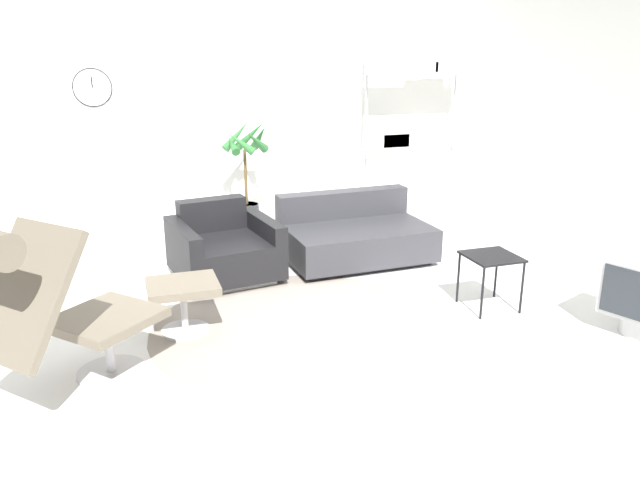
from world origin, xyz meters
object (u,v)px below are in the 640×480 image
at_px(lounge_chair, 47,295).
at_px(ottoman, 183,294).
at_px(armchair_red, 224,251).
at_px(couch_low, 354,237).
at_px(potted_plant, 247,179).
at_px(shelf_unit, 411,112).
at_px(side_table, 491,262).

distance_m(lounge_chair, ottoman, 1.17).
xyz_separation_m(armchair_red, couch_low, (1.33, 0.10, -0.03)).
xyz_separation_m(lounge_chair, couch_low, (2.63, 1.91, -0.46)).
bearing_deg(armchair_red, potted_plant, -118.59).
xyz_separation_m(ottoman, shelf_unit, (3.20, 2.83, 0.96)).
height_order(ottoman, potted_plant, potted_plant).
height_order(ottoman, couch_low, couch_low).
xyz_separation_m(lounge_chair, side_table, (3.23, 0.42, -0.29)).
bearing_deg(lounge_chair, couch_low, 83.77).
bearing_deg(ottoman, shelf_unit, 41.53).
bearing_deg(potted_plant, couch_low, -60.91).
distance_m(ottoman, side_table, 2.43).
bearing_deg(lounge_chair, ottoman, 90.00).
height_order(lounge_chair, armchair_red, lounge_chair).
height_order(couch_low, side_table, couch_low).
distance_m(lounge_chair, armchair_red, 2.27).
height_order(armchair_red, potted_plant, potted_plant).
xyz_separation_m(lounge_chair, potted_plant, (1.85, 3.31, -0.10)).
relative_size(lounge_chair, ottoman, 2.34).
height_order(ottoman, armchair_red, armchair_red).
bearing_deg(potted_plant, shelf_unit, 7.05).
bearing_deg(ottoman, armchair_red, 65.57).
relative_size(lounge_chair, shelf_unit, 0.59).
distance_m(couch_low, shelf_unit, 2.40).
bearing_deg(side_table, lounge_chair, -172.51).
bearing_deg(shelf_unit, side_table, -104.15).
xyz_separation_m(couch_low, potted_plant, (-0.78, 1.40, 0.36)).
height_order(potted_plant, shelf_unit, shelf_unit).
bearing_deg(armchair_red, couch_low, 175.69).
height_order(couch_low, potted_plant, potted_plant).
height_order(armchair_red, shelf_unit, shelf_unit).
bearing_deg(side_table, armchair_red, 144.31).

